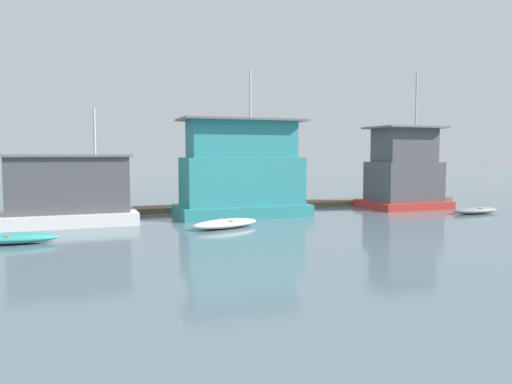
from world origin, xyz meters
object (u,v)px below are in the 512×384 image
at_px(dinghy_grey, 475,210).
at_px(dinghy_white, 225,223).
at_px(houseboat_teal, 242,173).
at_px(houseboat_red, 404,172).
at_px(houseboat_white, 69,191).
at_px(dinghy_teal, 10,238).

bearing_deg(dinghy_grey, dinghy_white, -179.24).
bearing_deg(dinghy_grey, houseboat_teal, 164.29).
distance_m(houseboat_teal, houseboat_red, 11.36).
distance_m(houseboat_red, dinghy_white, 14.41).
distance_m(houseboat_teal, dinghy_grey, 14.03).
bearing_deg(houseboat_white, dinghy_grey, -9.52).
bearing_deg(dinghy_teal, houseboat_teal, 23.79).
bearing_deg(houseboat_red, dinghy_white, -161.99).
bearing_deg(dinghy_white, houseboat_teal, 60.81).
relative_size(houseboat_red, dinghy_teal, 2.34).
bearing_deg(houseboat_red, houseboat_white, -178.83).
bearing_deg(dinghy_teal, dinghy_white, 6.73).
relative_size(houseboat_red, dinghy_grey, 2.72).
height_order(houseboat_white, dinghy_white, houseboat_white).
bearing_deg(houseboat_white, houseboat_red, 1.17).
bearing_deg(houseboat_white, dinghy_teal, -113.65).
relative_size(houseboat_white, dinghy_grey, 2.02).
bearing_deg(houseboat_red, dinghy_grey, -64.73).
xyz_separation_m(houseboat_white, houseboat_red, (20.56, 0.42, 0.66)).
xyz_separation_m(houseboat_teal, dinghy_teal, (-11.44, -5.04, -2.21)).
bearing_deg(houseboat_teal, dinghy_grey, -15.71).
height_order(houseboat_red, dinghy_teal, houseboat_red).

